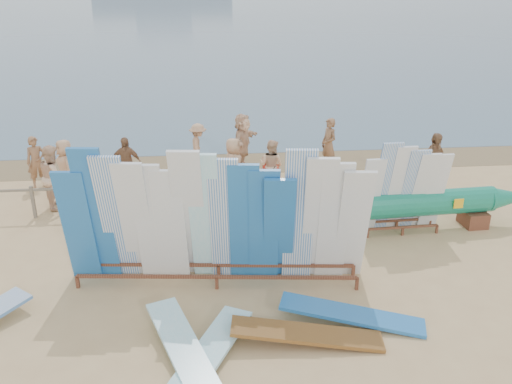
{
  "coord_description": "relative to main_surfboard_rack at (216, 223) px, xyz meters",
  "views": [
    {
      "loc": [
        0.64,
        -10.69,
        6.07
      ],
      "look_at": [
        1.77,
        1.25,
        1.22
      ],
      "focal_mm": 38.0,
      "sensor_mm": 36.0,
      "label": 1
    }
  ],
  "objects": [
    {
      "name": "ocean",
      "position": [
        -0.77,
        128.75,
        -1.39
      ],
      "size": [
        320.0,
        240.0,
        0.02
      ],
      "primitive_type": "cube",
      "color": "#45617C",
      "rests_on": "ground"
    },
    {
      "name": "beach_chair_right",
      "position": [
        -0.44,
        4.47,
        -1.11
      ],
      "size": [
        0.84,
        0.85,
        0.97
      ],
      "rotation": [
        0.0,
        0.0,
        0.52
      ],
      "color": "red",
      "rests_on": "ground"
    },
    {
      "name": "fence",
      "position": [
        -0.77,
        3.75,
        -0.76
      ],
      "size": [
        12.08,
        0.08,
        0.9
      ],
      "color": "gray",
      "rests_on": "ground"
    },
    {
      "name": "beachgoer_0",
      "position": [
        -4.25,
        5.42,
        -0.56
      ],
      "size": [
        0.7,
        0.9,
        1.66
      ],
      "primitive_type": "imported",
      "rotation": [
        0.0,
        0.0,
        5.16
      ],
      "color": "tan",
      "rests_on": "ground"
    },
    {
      "name": "outrigger_canoe",
      "position": [
        4.67,
        2.08,
        -0.72
      ],
      "size": [
        7.39,
        1.1,
        1.05
      ],
      "rotation": [
        0.0,
        0.0,
        0.06
      ],
      "color": "brown",
      "rests_on": "ground"
    },
    {
      "name": "stroller",
      "position": [
        1.74,
        5.0,
        -0.98
      ],
      "size": [
        0.54,
        0.76,
        1.01
      ],
      "rotation": [
        0.0,
        0.0,
        0.05
      ],
      "color": "red",
      "rests_on": "ground"
    },
    {
      "name": "beachgoer_4",
      "position": [
        -2.56,
        5.71,
        -0.59
      ],
      "size": [
        0.99,
        0.53,
        1.61
      ],
      "primitive_type": "imported",
      "rotation": [
        0.0,
        0.0,
        6.15
      ],
      "color": "#8C6042",
      "rests_on": "ground"
    },
    {
      "name": "flat_board_a",
      "position": [
        -0.61,
        -2.45,
        -1.39
      ],
      "size": [
        1.49,
        2.71,
        0.4
      ],
      "primitive_type": "cube",
      "rotation": [
        0.12,
        0.0,
        0.37
      ],
      "color": "#98E0F4",
      "rests_on": "ground"
    },
    {
      "name": "vendor_table",
      "position": [
        1.74,
        1.84,
        -1.01
      ],
      "size": [
        0.93,
        0.7,
        1.15
      ],
      "rotation": [
        0.0,
        0.0,
        -0.11
      ],
      "color": "brown",
      "rests_on": "ground"
    },
    {
      "name": "flat_board_d",
      "position": [
        2.46,
        -1.62,
        -1.39
      ],
      "size": [
        2.74,
        1.35,
        0.3
      ],
      "primitive_type": "cube",
      "rotation": [
        0.09,
        0.0,
        1.26
      ],
      "color": "#256DBB",
      "rests_on": "ground"
    },
    {
      "name": "beachgoer_10",
      "position": [
        6.44,
        4.46,
        -0.47
      ],
      "size": [
        1.15,
        1.0,
        1.84
      ],
      "primitive_type": "imported",
      "rotation": [
        0.0,
        0.0,
        0.61
      ],
      "color": "#8C6042",
      "rests_on": "ground"
    },
    {
      "name": "beachgoer_3",
      "position": [
        -0.41,
        7.28,
        -0.62
      ],
      "size": [
        0.47,
        1.02,
        1.54
      ],
      "primitive_type": "imported",
      "rotation": [
        0.0,
        0.0,
        1.63
      ],
      "color": "tan",
      "rests_on": "ground"
    },
    {
      "name": "beachgoer_2",
      "position": [
        -4.36,
        4.48,
        -0.5
      ],
      "size": [
        0.68,
        0.95,
        1.78
      ],
      "primitive_type": "imported",
      "rotation": [
        0.0,
        0.0,
        1.9
      ],
      "color": "beige",
      "rests_on": "ground"
    },
    {
      "name": "ground",
      "position": [
        -0.77,
        0.75,
        -1.39
      ],
      "size": [
        160.0,
        160.0,
        0.0
      ],
      "primitive_type": "plane",
      "color": "tan",
      "rests_on": "ground"
    },
    {
      "name": "beachgoer_5",
      "position": [
        1.06,
        7.22,
        -0.46
      ],
      "size": [
        1.17,
        1.81,
        1.87
      ],
      "primitive_type": "imported",
      "rotation": [
        0.0,
        0.0,
        1.18
      ],
      "color": "beige",
      "rests_on": "ground"
    },
    {
      "name": "wet_sand_strip",
      "position": [
        -0.77,
        7.95,
        -1.39
      ],
      "size": [
        40.0,
        2.6,
        0.01
      ],
      "primitive_type": "cube",
      "color": "olive",
      "rests_on": "ground"
    },
    {
      "name": "beachgoer_6",
      "position": [
        0.64,
        5.22,
        -0.57
      ],
      "size": [
        0.48,
        0.84,
        1.63
      ],
      "primitive_type": "imported",
      "rotation": [
        0.0,
        0.0,
        1.44
      ],
      "color": "tan",
      "rests_on": "ground"
    },
    {
      "name": "main_surfboard_rack",
      "position": [
        0.0,
        0.0,
        0.0
      ],
      "size": [
        6.25,
        1.44,
        3.07
      ],
      "rotation": [
        0.0,
        0.0,
        -0.11
      ],
      "color": "brown",
      "rests_on": "ground"
    },
    {
      "name": "beachgoer_1",
      "position": [
        -5.28,
        6.1,
        -0.6
      ],
      "size": [
        0.65,
        0.51,
        1.58
      ],
      "primitive_type": "imported",
      "rotation": [
        0.0,
        0.0,
        0.39
      ],
      "color": "#8C6042",
      "rests_on": "ground"
    },
    {
      "name": "beachgoer_8",
      "position": [
        1.76,
        5.11,
        -0.6
      ],
      "size": [
        0.84,
        0.75,
        1.58
      ],
      "primitive_type": "imported",
      "rotation": [
        0.0,
        0.0,
        2.51
      ],
      "color": "beige",
      "rests_on": "ground"
    },
    {
      "name": "flat_board_b",
      "position": [
        -0.27,
        -2.55,
        -1.39
      ],
      "size": [
        1.76,
        2.65,
        0.24
      ],
      "primitive_type": "cube",
      "rotation": [
        0.06,
        0.0,
        -0.49
      ],
      "color": "#98E0F4",
      "rests_on": "ground"
    },
    {
      "name": "side_surfboard_rack",
      "position": [
        4.64,
        1.99,
        -0.29
      ],
      "size": [
        2.17,
        0.75,
        2.46
      ],
      "rotation": [
        0.0,
        0.0,
        0.04
      ],
      "color": "brown",
      "rests_on": "ground"
    },
    {
      "name": "beach_chair_left",
      "position": [
        -1.12,
        4.94,
        -1.11
      ],
      "size": [
        0.82,
        0.83,
        0.94
      ],
      "rotation": [
        0.0,
        0.0,
        -0.52
      ],
      "color": "red",
      "rests_on": "ground"
    },
    {
      "name": "flat_board_c",
      "position": [
        1.52,
        -2.16,
        -1.39
      ],
      "size": [
        2.74,
        0.89,
        0.36
      ],
      "primitive_type": "cube",
      "rotation": [
        0.11,
        0.0,
        1.45
      ],
      "color": "brown",
      "rests_on": "ground"
    },
    {
      "name": "beachgoer_7",
      "position": [
        3.85,
        6.77,
        -0.51
      ],
      "size": [
        0.57,
        0.72,
        1.75
      ],
      "primitive_type": "imported",
      "rotation": [
        0.0,
        0.0,
        5.1
      ],
      "color": "#8C6042",
      "rests_on": "ground"
    }
  ]
}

